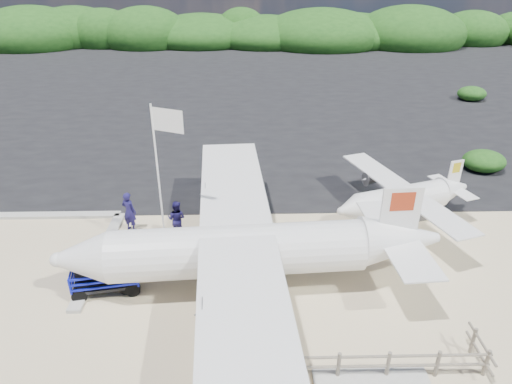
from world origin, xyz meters
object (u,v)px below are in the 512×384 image
signboard (254,312)px  crew_c (223,248)px  aircraft_small (143,87)px  flagpole (167,254)px  crew_b (177,219)px  baggage_cart (109,289)px  crew_a (129,211)px  aircraft_large (358,112)px

signboard → crew_c: 3.10m
signboard → crew_c: size_ratio=0.96×
crew_c → aircraft_small: bearing=-57.3°
flagpole → crew_b: (0.30, 1.50, 0.89)m
baggage_cart → crew_a: 4.48m
flagpole → crew_a: 3.01m
crew_a → aircraft_small: (-4.72, 26.67, -0.98)m
crew_a → crew_c: (4.46, -3.08, 0.01)m
crew_a → aircraft_large: size_ratio=0.11×
baggage_cart → crew_a: crew_a is taller
signboard → aircraft_large: aircraft_large is taller
flagpole → crew_a: (-1.96, 2.07, 0.98)m
aircraft_large → aircraft_small: bearing=-27.7°
flagpole → aircraft_large: flagpole is taller
crew_b → baggage_cart: bearing=74.8°
crew_b → aircraft_small: 28.14m
signboard → aircraft_large: bearing=45.8°
aircraft_small → signboard: bearing=89.5°
crew_a → aircraft_small: crew_a is taller
signboard → crew_a: crew_a is taller
signboard → crew_a: 8.14m
flagpole → aircraft_large: size_ratio=0.39×
aircraft_large → aircraft_small: size_ratio=2.33×
aircraft_large → signboard: bearing=65.5°
crew_a → baggage_cart: bearing=115.4°
aircraft_large → aircraft_small: 21.28m
crew_b → crew_a: bearing=0.5°
crew_c → crew_a: bearing=-19.1°
flagpole → signboard: size_ratio=3.53×
aircraft_large → crew_c: bearing=60.3°
baggage_cart → aircraft_small: size_ratio=0.36×
baggage_cart → crew_b: (2.19, 3.79, 0.89)m
baggage_cart → signboard: (5.60, -1.39, 0.00)m
baggage_cart → crew_a: (-0.07, 4.37, 0.98)m
crew_a → crew_c: 5.42m
signboard → aircraft_large: (9.06, 23.77, 0.00)m
baggage_cart → crew_a: bearing=81.3°
crew_b → aircraft_large: size_ratio=0.10×
baggage_cart → crew_c: (4.39, 1.29, 0.99)m
aircraft_large → crew_a: bearing=47.0°
baggage_cart → aircraft_large: size_ratio=0.16×
crew_b → aircraft_small: bearing=-60.8°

